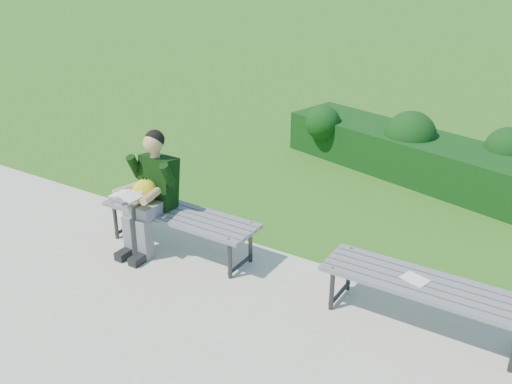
{
  "coord_description": "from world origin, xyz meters",
  "views": [
    {
      "loc": [
        3.01,
        -4.74,
        3.17
      ],
      "look_at": [
        0.24,
        -0.29,
        0.81
      ],
      "focal_mm": 40.0,
      "sensor_mm": 36.0,
      "label": 1
    }
  ],
  "objects": [
    {
      "name": "paper_sheet",
      "position": [
        1.97,
        -0.48,
        0.47
      ],
      "size": [
        0.26,
        0.21,
        0.01
      ],
      "color": "white",
      "rests_on": "bench_right"
    },
    {
      "name": "hedge",
      "position": [
        0.81,
        2.98,
        0.37
      ],
      "size": [
        3.87,
        1.9,
        0.94
      ],
      "color": "#1B3B12",
      "rests_on": "ground"
    },
    {
      "name": "ground",
      "position": [
        0.0,
        0.0,
        0.0
      ],
      "size": [
        80.0,
        80.0,
        0.0
      ],
      "color": "#337925",
      "rests_on": "ground"
    },
    {
      "name": "walkway",
      "position": [
        0.0,
        -1.75,
        0.01
      ],
      "size": [
        30.0,
        3.5,
        0.02
      ],
      "color": "#B6AE96",
      "rests_on": "ground"
    },
    {
      "name": "bench_right",
      "position": [
        2.07,
        -0.48,
        0.42
      ],
      "size": [
        1.8,
        0.5,
        0.46
      ],
      "color": "slate",
      "rests_on": "walkway"
    },
    {
      "name": "seated_boy",
      "position": [
        -0.88,
        -0.63,
        0.71
      ],
      "size": [
        0.56,
        0.76,
        1.31
      ],
      "color": "slate",
      "rests_on": "walkway"
    },
    {
      "name": "bench_left",
      "position": [
        -0.58,
        -0.54,
        0.42
      ],
      "size": [
        1.8,
        0.5,
        0.46
      ],
      "color": "slate",
      "rests_on": "walkway"
    }
  ]
}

